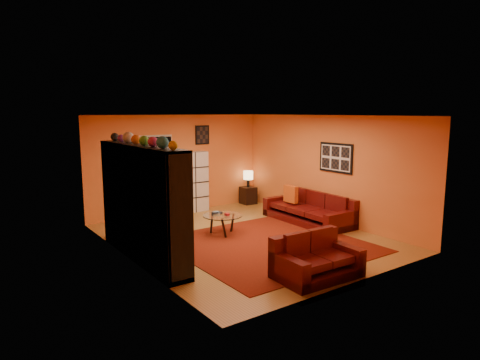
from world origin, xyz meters
TOP-DOWN VIEW (x-y plane):
  - floor at (0.00, 0.00)m, footprint 6.00×6.00m
  - ceiling at (0.00, 0.00)m, footprint 6.00×6.00m
  - wall_back at (0.00, 3.00)m, footprint 6.00×0.00m
  - wall_front at (0.00, -3.00)m, footprint 6.00×0.00m
  - wall_left at (-2.50, 0.00)m, footprint 0.00×6.00m
  - wall_right at (2.50, 0.00)m, footprint 0.00×6.00m
  - rug at (0.10, -0.70)m, footprint 3.60×3.60m
  - doorway at (-0.70, 2.96)m, footprint 0.95×0.10m
  - wall_art_right at (2.48, -0.30)m, footprint 0.03×1.00m
  - wall_art_back at (0.75, 2.98)m, footprint 0.42×0.03m
  - entertainment_unit at (-2.27, 0.00)m, footprint 0.45×3.00m
  - tv at (-2.23, 0.06)m, footprint 0.98×0.13m
  - sofa at (2.14, 0.15)m, footprint 1.04×2.40m
  - loveseat at (-0.32, -2.42)m, footprint 1.42×0.89m
  - throw_pillow at (1.95, 0.67)m, footprint 0.12×0.42m
  - coffee_table at (-0.24, 0.46)m, footprint 0.87×0.87m
  - storage_cabinet at (0.32, 2.80)m, footprint 0.82×0.38m
  - bowl_chair at (-1.23, 2.23)m, footprint 0.68×0.68m
  - side_table at (2.12, 2.71)m, footprint 0.42×0.42m
  - table_lamp at (2.12, 2.71)m, footprint 0.28×0.28m

SIDE VIEW (x-z plane):
  - floor at x=0.00m, z-range 0.00..0.00m
  - rug at x=0.10m, z-range 0.00..0.01m
  - side_table at x=2.12m, z-range 0.00..0.50m
  - sofa at x=2.14m, z-range -0.14..0.71m
  - loveseat at x=-0.32m, z-range -0.14..0.71m
  - bowl_chair at x=-1.23m, z-range 0.02..0.58m
  - coffee_table at x=-0.24m, z-range 0.18..0.61m
  - throw_pillow at x=1.95m, z-range 0.42..0.84m
  - storage_cabinet at x=0.32m, z-range 0.00..1.62m
  - table_lamp at x=2.12m, z-range 0.60..1.07m
  - tv at x=-2.23m, z-range 0.72..1.29m
  - doorway at x=-0.70m, z-range 0.00..2.04m
  - entertainment_unit at x=-2.27m, z-range 0.00..2.10m
  - wall_back at x=0.00m, z-range -1.70..4.30m
  - wall_front at x=0.00m, z-range -1.70..4.30m
  - wall_left at x=-2.50m, z-range -1.70..4.30m
  - wall_right at x=2.50m, z-range -1.70..4.30m
  - wall_art_right at x=2.48m, z-range 1.25..1.95m
  - wall_art_back at x=0.75m, z-range 1.79..2.31m
  - ceiling at x=0.00m, z-range 2.60..2.60m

